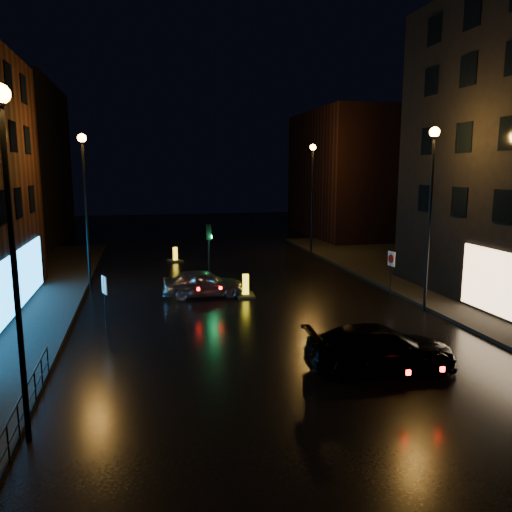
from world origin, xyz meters
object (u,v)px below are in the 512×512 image
object	(u,v)px
traffic_signal	(209,275)
silver_hatchback	(203,283)
road_sign_left	(105,290)
bollard_far	(175,258)
dark_sedan	(380,348)
road_sign_right	(391,263)
bollard_near	(246,291)

from	to	relation	value
traffic_signal	silver_hatchback	bearing A→B (deg)	-103.73
road_sign_left	traffic_signal	bearing A→B (deg)	32.83
silver_hatchback	bollard_far	xyz separation A→B (m)	(-0.73, 10.48, -0.48)
dark_sedan	road_sign_left	size ratio (longest dim) A/B	2.23
bollard_far	road_sign_left	bearing A→B (deg)	-127.84
silver_hatchback	road_sign_right	size ratio (longest dim) A/B	1.78
bollard_far	road_sign_left	size ratio (longest dim) A/B	0.61
bollard_far	traffic_signal	bearing A→B (deg)	-102.53
dark_sedan	bollard_far	world-z (taller)	dark_sedan
traffic_signal	bollard_near	world-z (taller)	traffic_signal
road_sign_right	bollard_far	bearing A→B (deg)	-57.23
dark_sedan	road_sign_right	distance (m)	10.31
bollard_near	road_sign_left	world-z (taller)	road_sign_left
bollard_near	road_sign_right	world-z (taller)	road_sign_right
silver_hatchback	road_sign_right	bearing A→B (deg)	-98.82
traffic_signal	bollard_near	size ratio (longest dim) A/B	2.47
silver_hatchback	dark_sedan	bearing A→B (deg)	-154.67
traffic_signal	bollard_near	xyz separation A→B (m)	(1.44, -3.41, -0.25)
dark_sedan	road_sign_left	xyz separation A→B (m)	(-9.10, 6.41, 0.96)
bollard_far	dark_sedan	bearing A→B (deg)	-99.61
bollard_far	road_sign_right	bearing A→B (deg)	-73.75
silver_hatchback	road_sign_left	size ratio (longest dim) A/B	1.85
bollard_near	road_sign_left	xyz separation A→B (m)	(-6.73, -4.02, 1.43)
dark_sedan	road_sign_left	distance (m)	11.17
silver_hatchback	bollard_near	distance (m)	2.25
dark_sedan	bollard_near	distance (m)	10.71
bollard_near	dark_sedan	bearing A→B (deg)	-72.48
bollard_near	silver_hatchback	bearing A→B (deg)	172.83
silver_hatchback	bollard_near	bearing A→B (deg)	-99.15
bollard_near	bollard_far	world-z (taller)	bollard_near
bollard_near	road_sign_left	size ratio (longest dim) A/B	0.62
silver_hatchback	bollard_far	distance (m)	10.51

